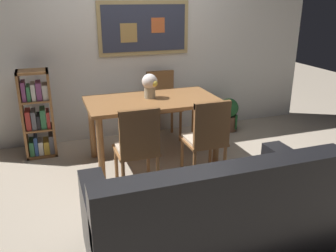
{
  "coord_description": "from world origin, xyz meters",
  "views": [
    {
      "loc": [
        -1.18,
        -3.2,
        1.85
      ],
      "look_at": [
        -0.1,
        -0.08,
        0.65
      ],
      "focal_mm": 37.96,
      "sensor_mm": 36.0,
      "label": 1
    }
  ],
  "objects_px": {
    "dining_chair_near_right": "(207,135)",
    "flower_vase": "(150,84)",
    "leather_couch": "(210,216)",
    "dining_table": "(153,108)",
    "dining_chair_far_right": "(163,99)",
    "bookshelf": "(38,117)",
    "potted_ivy": "(228,114)",
    "dining_chair_near_left": "(138,144)"
  },
  "relations": [
    {
      "from": "dining_chair_near_right",
      "to": "flower_vase",
      "type": "height_order",
      "value": "flower_vase"
    },
    {
      "from": "flower_vase",
      "to": "leather_couch",
      "type": "bearing_deg",
      "value": -92.07
    },
    {
      "from": "dining_table",
      "to": "dining_chair_far_right",
      "type": "distance_m",
      "value": 0.8
    },
    {
      "from": "bookshelf",
      "to": "potted_ivy",
      "type": "xyz_separation_m",
      "value": [
        2.6,
        0.03,
        -0.25
      ]
    },
    {
      "from": "dining_chair_far_right",
      "to": "dining_chair_near_right",
      "type": "relative_size",
      "value": 1.0
    },
    {
      "from": "bookshelf",
      "to": "potted_ivy",
      "type": "relative_size",
      "value": 2.21
    },
    {
      "from": "dining_chair_far_right",
      "to": "leather_couch",
      "type": "relative_size",
      "value": 0.51
    },
    {
      "from": "leather_couch",
      "to": "flower_vase",
      "type": "distance_m",
      "value": 1.87
    },
    {
      "from": "leather_couch",
      "to": "dining_chair_near_right",
      "type": "bearing_deg",
      "value": 66.55
    },
    {
      "from": "dining_table",
      "to": "potted_ivy",
      "type": "xyz_separation_m",
      "value": [
        1.34,
        0.63,
        -0.41
      ]
    },
    {
      "from": "potted_ivy",
      "to": "flower_vase",
      "type": "height_order",
      "value": "flower_vase"
    },
    {
      "from": "bookshelf",
      "to": "dining_chair_far_right",
      "type": "bearing_deg",
      "value": 3.55
    },
    {
      "from": "bookshelf",
      "to": "potted_ivy",
      "type": "height_order",
      "value": "bookshelf"
    },
    {
      "from": "flower_vase",
      "to": "bookshelf",
      "type": "bearing_deg",
      "value": 156.79
    },
    {
      "from": "dining_chair_near_left",
      "to": "potted_ivy",
      "type": "distance_m",
      "value": 2.19
    },
    {
      "from": "dining_chair_far_right",
      "to": "bookshelf",
      "type": "distance_m",
      "value": 1.62
    },
    {
      "from": "dining_chair_near_right",
      "to": "potted_ivy",
      "type": "xyz_separation_m",
      "value": [
        0.98,
        1.34,
        -0.29
      ]
    },
    {
      "from": "potted_ivy",
      "to": "flower_vase",
      "type": "distance_m",
      "value": 1.61
    },
    {
      "from": "flower_vase",
      "to": "dining_chair_far_right",
      "type": "bearing_deg",
      "value": 60.56
    },
    {
      "from": "bookshelf",
      "to": "flower_vase",
      "type": "bearing_deg",
      "value": -23.21
    },
    {
      "from": "leather_couch",
      "to": "flower_vase",
      "type": "relative_size",
      "value": 6.44
    },
    {
      "from": "dining_table",
      "to": "flower_vase",
      "type": "bearing_deg",
      "value": 97.65
    },
    {
      "from": "dining_chair_far_right",
      "to": "flower_vase",
      "type": "xyz_separation_m",
      "value": [
        -0.36,
        -0.64,
        0.38
      ]
    },
    {
      "from": "leather_couch",
      "to": "flower_vase",
      "type": "height_order",
      "value": "flower_vase"
    },
    {
      "from": "dining_chair_far_right",
      "to": "flower_vase",
      "type": "bearing_deg",
      "value": -119.44
    },
    {
      "from": "flower_vase",
      "to": "dining_chair_near_left",
      "type": "bearing_deg",
      "value": -114.75
    },
    {
      "from": "potted_ivy",
      "to": "bookshelf",
      "type": "bearing_deg",
      "value": -179.42
    },
    {
      "from": "dining_table",
      "to": "dining_chair_near_right",
      "type": "relative_size",
      "value": 1.64
    },
    {
      "from": "dining_chair_near_right",
      "to": "flower_vase",
      "type": "xyz_separation_m",
      "value": [
        -0.37,
        0.77,
        0.38
      ]
    },
    {
      "from": "dining_table",
      "to": "dining_chair_near_right",
      "type": "distance_m",
      "value": 0.8
    },
    {
      "from": "dining_chair_far_right",
      "to": "dining_chair_near_right",
      "type": "distance_m",
      "value": 1.41
    },
    {
      "from": "dining_chair_near_right",
      "to": "flower_vase",
      "type": "relative_size",
      "value": 3.26
    },
    {
      "from": "dining_chair_far_right",
      "to": "leather_couch",
      "type": "height_order",
      "value": "dining_chair_far_right"
    },
    {
      "from": "dining_chair_near_left",
      "to": "flower_vase",
      "type": "relative_size",
      "value": 3.26
    },
    {
      "from": "potted_ivy",
      "to": "flower_vase",
      "type": "relative_size",
      "value": 1.71
    },
    {
      "from": "dining_chair_far_right",
      "to": "dining_table",
      "type": "bearing_deg",
      "value": -116.47
    },
    {
      "from": "dining_chair_near_left",
      "to": "bookshelf",
      "type": "relative_size",
      "value": 0.86
    },
    {
      "from": "dining_table",
      "to": "potted_ivy",
      "type": "distance_m",
      "value": 1.54
    },
    {
      "from": "dining_table",
      "to": "flower_vase",
      "type": "height_order",
      "value": "flower_vase"
    },
    {
      "from": "dining_chair_near_right",
      "to": "bookshelf",
      "type": "bearing_deg",
      "value": 141.15
    },
    {
      "from": "dining_chair_near_right",
      "to": "dining_table",
      "type": "bearing_deg",
      "value": 117.15
    },
    {
      "from": "dining_chair_far_right",
      "to": "potted_ivy",
      "type": "height_order",
      "value": "dining_chair_far_right"
    }
  ]
}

